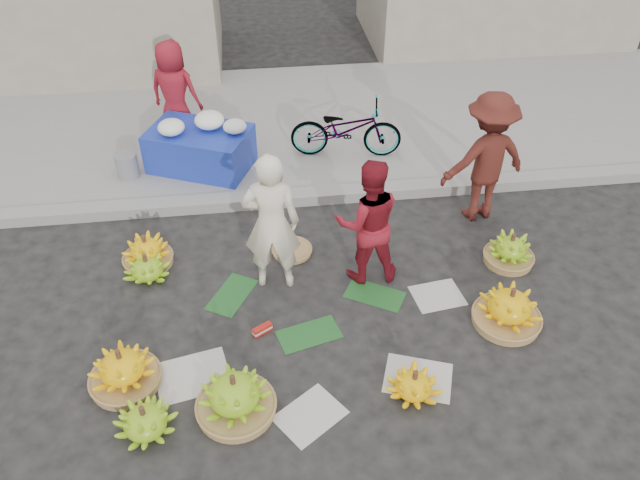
{
  "coord_description": "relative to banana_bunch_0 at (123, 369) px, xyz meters",
  "views": [
    {
      "loc": [
        -0.53,
        -4.64,
        4.92
      ],
      "look_at": [
        0.1,
        0.5,
        0.7
      ],
      "focal_mm": 35.0,
      "sensor_mm": 36.0,
      "label": 1
    }
  ],
  "objects": [
    {
      "name": "banana_bunch_2",
      "position": [
        1.06,
        -0.45,
        0.02
      ],
      "size": [
        0.73,
        0.73,
        0.49
      ],
      "rotation": [
        0.0,
        0.0,
        -0.1
      ],
      "color": "olive",
      "rests_on": "ground"
    },
    {
      "name": "flower_table",
      "position": [
        0.68,
        3.68,
        0.25
      ],
      "size": [
        1.59,
        1.32,
        0.79
      ],
      "rotation": [
        0.0,
        0.0,
        -0.41
      ],
      "color": "#182BA0",
      "rests_on": "sidewalk"
    },
    {
      "name": "banana_bunch_5",
      "position": [
        4.33,
        1.28,
        -0.03
      ],
      "size": [
        0.58,
        0.58,
        0.41
      ],
      "rotation": [
        0.0,
        0.0,
        0.05
      ],
      "color": "olive",
      "rests_on": "ground"
    },
    {
      "name": "banana_bunch_6",
      "position": [
        0.08,
        1.53,
        -0.06
      ],
      "size": [
        0.64,
        0.64,
        0.33
      ],
      "rotation": [
        0.0,
        0.0,
        0.3
      ],
      "color": "#71B219",
      "rests_on": "ground"
    },
    {
      "name": "banana_bunch_7",
      "position": [
        0.06,
        1.78,
        -0.03
      ],
      "size": [
        0.64,
        0.64,
        0.41
      ],
      "rotation": [
        0.0,
        0.0,
        0.35
      ],
      "color": "olive",
      "rests_on": "ground"
    },
    {
      "name": "banana_bunch_0",
      "position": [
        0.0,
        0.0,
        0.0
      ],
      "size": [
        0.72,
        0.72,
        0.46
      ],
      "rotation": [
        0.0,
        0.0,
        -0.23
      ],
      "color": "olive",
      "rests_on": "ground"
    },
    {
      "name": "basket_spare",
      "position": [
        1.78,
        1.76,
        -0.17
      ],
      "size": [
        0.54,
        0.54,
        0.05
      ],
      "primitive_type": "cylinder",
      "rotation": [
        0.0,
        0.0,
        0.15
      ],
      "color": "olive",
      "rests_on": "ground"
    },
    {
      "name": "flower_vendor",
      "position": [
        0.34,
        4.5,
        0.68
      ],
      "size": [
        0.87,
        0.72,
        1.52
      ],
      "primitive_type": "imported",
      "rotation": [
        0.0,
        0.0,
        2.78
      ],
      "color": "maroon",
      "rests_on": "sidewalk"
    },
    {
      "name": "grey_bucket",
      "position": [
        -0.34,
        3.55,
        0.09
      ],
      "size": [
        0.3,
        0.3,
        0.34
      ],
      "primitive_type": "cylinder",
      "color": "slate",
      "rests_on": "sidewalk"
    },
    {
      "name": "banana_bunch_4",
      "position": [
        3.96,
        0.33,
        0.01
      ],
      "size": [
        0.72,
        0.72,
        0.49
      ],
      "rotation": [
        0.0,
        0.0,
        -0.01
      ],
      "color": "olive",
      "rests_on": "ground"
    },
    {
      "name": "vendor_cream",
      "position": [
        1.53,
        1.27,
        0.65
      ],
      "size": [
        0.66,
        0.47,
        1.7
      ],
      "primitive_type": "imported",
      "rotation": [
        0.0,
        0.0,
        3.04
      ],
      "color": "white",
      "rests_on": "ground"
    },
    {
      "name": "vendor_red",
      "position": [
        2.59,
        1.27,
        0.57
      ],
      "size": [
        0.75,
        0.59,
        1.53
      ],
      "primitive_type": "imported",
      "rotation": [
        0.0,
        0.0,
        3.13
      ],
      "color": "maroon",
      "rests_on": "ground"
    },
    {
      "name": "ground",
      "position": [
        1.94,
        0.6,
        -0.2
      ],
      "size": [
        80.0,
        80.0,
        0.0
      ],
      "primitive_type": "plane",
      "color": "black",
      "rests_on": "ground"
    },
    {
      "name": "banana_bunch_3",
      "position": [
        2.74,
        -0.47,
        -0.07
      ],
      "size": [
        0.57,
        0.57,
        0.31
      ],
      "rotation": [
        0.0,
        0.0,
        0.2
      ],
      "color": "yellow",
      "rests_on": "ground"
    },
    {
      "name": "banana_leaves",
      "position": [
        1.84,
        0.8,
        -0.2
      ],
      "size": [
        2.0,
        1.0,
        0.0
      ],
      "primitive_type": null,
      "color": "#194C1F",
      "rests_on": "ground"
    },
    {
      "name": "incense_stack",
      "position": [
        1.35,
        0.49,
        -0.15
      ],
      "size": [
        0.22,
        0.17,
        0.09
      ],
      "primitive_type": "cube",
      "rotation": [
        0.0,
        0.0,
        0.53
      ],
      "color": "#B41C13",
      "rests_on": "ground"
    },
    {
      "name": "bicycle",
      "position": [
        2.74,
        3.74,
        0.34
      ],
      "size": [
        0.78,
        1.65,
        0.83
      ],
      "primitive_type": "imported",
      "rotation": [
        0.0,
        0.0,
        1.43
      ],
      "color": "gray",
      "rests_on": "sidewalk"
    },
    {
      "name": "newspaper_scatter",
      "position": [
        1.94,
        -0.2,
        -0.2
      ],
      "size": [
        3.2,
        1.8,
        0.0
      ],
      "primitive_type": null,
      "color": "beige",
      "rests_on": "ground"
    },
    {
      "name": "sidewalk",
      "position": [
        1.94,
        4.9,
        -0.14
      ],
      "size": [
        40.0,
        4.0,
        0.12
      ],
      "primitive_type": "cube",
      "color": "gray",
      "rests_on": "ground"
    },
    {
      "name": "curb",
      "position": [
        1.94,
        2.8,
        -0.13
      ],
      "size": [
        40.0,
        0.25,
        0.15
      ],
      "primitive_type": "cube",
      "color": "gray",
      "rests_on": "ground"
    },
    {
      "name": "man_striped",
      "position": [
        4.24,
        2.24,
        0.66
      ],
      "size": [
        1.21,
        0.84,
        1.72
      ],
      "primitive_type": "imported",
      "rotation": [
        0.0,
        0.0,
        3.33
      ],
      "color": "maroon",
      "rests_on": "ground"
    },
    {
      "name": "banana_bunch_1",
      "position": [
        0.25,
        -0.57,
        -0.05
      ],
      "size": [
        0.7,
        0.7,
        0.34
      ],
      "rotation": [
        0.0,
        0.0,
        -0.38
      ],
      "color": "#71B219",
      "rests_on": "ground"
    }
  ]
}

